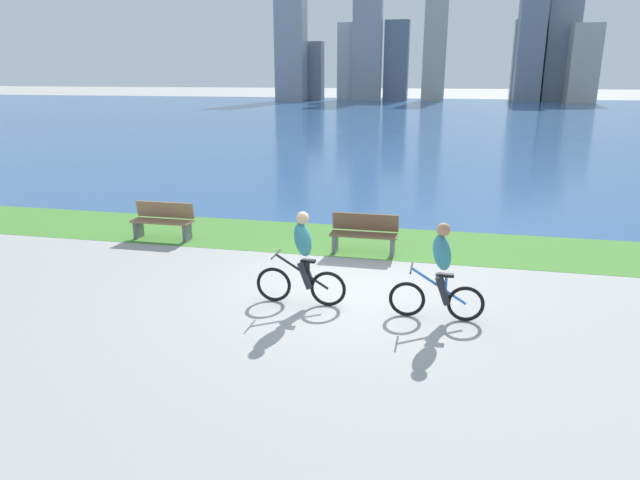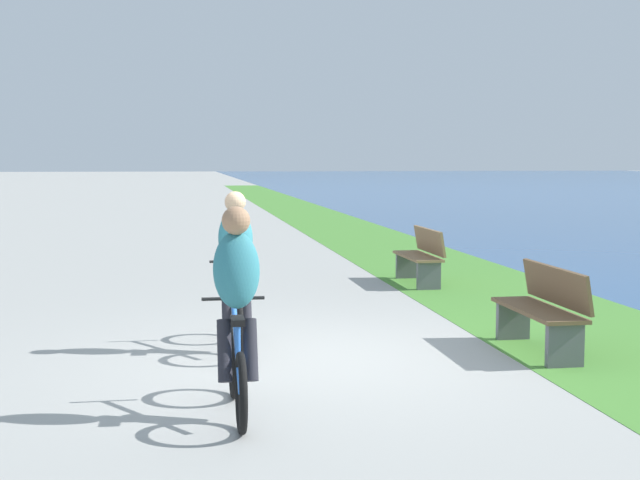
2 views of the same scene
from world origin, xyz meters
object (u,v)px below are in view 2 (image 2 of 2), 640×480
bench_near_path (421,256)px  cyclist_lead (236,271)px  cyclist_trailing (237,311)px  bench_far_along_path (543,310)px

bench_near_path → cyclist_lead: bearing=-36.9°
cyclist_lead → cyclist_trailing: 2.35m
cyclist_trailing → bench_near_path: size_ratio=1.10×
cyclist_trailing → bench_far_along_path: 3.72m
cyclist_lead → bench_far_along_path: 3.23m
cyclist_lead → cyclist_trailing: size_ratio=1.02×
bench_near_path → bench_far_along_path: 4.99m
bench_near_path → bench_far_along_path: same height
bench_near_path → bench_far_along_path: bearing=-1.4°
bench_far_along_path → cyclist_trailing: bearing=-62.6°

